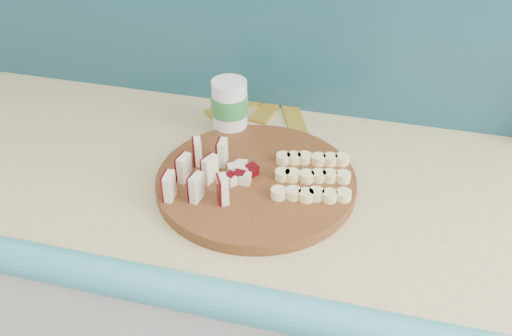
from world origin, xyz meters
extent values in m
cube|color=#E8D188|center=(0.10, 1.50, 0.90)|extent=(2.20, 0.60, 0.03)
cube|color=teal|center=(0.10, 1.20, 0.90)|extent=(2.20, 0.06, 0.03)
cube|color=teal|center=(0.10, 1.79, 1.16)|extent=(2.20, 0.02, 0.50)
cylinder|color=#42220E|center=(-0.07, 1.48, 0.92)|extent=(0.43, 0.43, 0.02)
cube|color=beige|center=(-0.20, 1.38, 0.96)|extent=(0.02, 0.03, 0.05)
cube|color=#46050A|center=(-0.21, 1.38, 0.96)|extent=(0.01, 0.03, 0.05)
cube|color=beige|center=(-0.19, 1.44, 0.96)|extent=(0.02, 0.03, 0.05)
cube|color=#46050A|center=(-0.20, 1.43, 0.96)|extent=(0.01, 0.03, 0.05)
cube|color=beige|center=(-0.19, 1.49, 0.96)|extent=(0.02, 0.03, 0.05)
cube|color=#46050A|center=(-0.20, 1.49, 0.96)|extent=(0.01, 0.03, 0.05)
cube|color=beige|center=(-0.15, 1.39, 0.96)|extent=(0.02, 0.03, 0.05)
cube|color=#46050A|center=(-0.16, 1.39, 0.96)|extent=(0.01, 0.03, 0.05)
cube|color=beige|center=(-0.15, 1.44, 0.96)|extent=(0.02, 0.03, 0.05)
cube|color=#46050A|center=(-0.16, 1.44, 0.96)|extent=(0.01, 0.03, 0.05)
cube|color=beige|center=(-0.14, 1.50, 0.96)|extent=(0.02, 0.03, 0.05)
cube|color=#46050A|center=(-0.15, 1.50, 0.96)|extent=(0.01, 0.03, 0.05)
cube|color=beige|center=(-0.11, 1.39, 0.96)|extent=(0.02, 0.03, 0.05)
cube|color=#46050A|center=(-0.12, 1.39, 0.96)|extent=(0.01, 0.03, 0.05)
cube|color=beige|center=(-0.09, 1.47, 0.94)|extent=(0.02, 0.02, 0.02)
cube|color=beige|center=(-0.08, 1.48, 0.94)|extent=(0.02, 0.02, 0.02)
cube|color=#46050A|center=(-0.08, 1.49, 0.94)|extent=(0.02, 0.02, 0.02)
cube|color=beige|center=(-0.09, 1.48, 0.94)|extent=(0.02, 0.02, 0.02)
cube|color=beige|center=(-0.10, 1.49, 0.94)|extent=(0.02, 0.02, 0.02)
cube|color=beige|center=(-0.11, 1.49, 0.94)|extent=(0.02, 0.02, 0.02)
cube|color=beige|center=(-0.10, 1.48, 0.94)|extent=(0.02, 0.02, 0.02)
cube|color=beige|center=(-0.11, 1.47, 0.94)|extent=(0.02, 0.02, 0.02)
cube|color=#46050A|center=(-0.12, 1.46, 0.94)|extent=(0.02, 0.02, 0.02)
cube|color=beige|center=(-0.10, 1.46, 0.94)|extent=(0.02, 0.02, 0.02)
cube|color=beige|center=(-0.10, 1.45, 0.94)|extent=(0.02, 0.02, 0.02)
cube|color=beige|center=(-0.09, 1.46, 0.94)|extent=(0.02, 0.02, 0.02)
cube|color=beige|center=(-0.09, 1.46, 0.94)|extent=(0.02, 0.02, 0.02)
cube|color=beige|center=(-0.08, 1.46, 0.94)|extent=(0.02, 0.02, 0.02)
cube|color=#46050A|center=(-0.08, 1.47, 0.94)|extent=(0.02, 0.02, 0.02)
cylinder|color=#F6E896|center=(-0.02, 1.43, 0.94)|extent=(0.03, 0.03, 0.02)
cylinder|color=#F6E896|center=(0.00, 1.43, 0.94)|extent=(0.03, 0.03, 0.02)
cylinder|color=#F6E896|center=(0.03, 1.44, 0.94)|extent=(0.03, 0.03, 0.02)
cylinder|color=#F6E896|center=(0.05, 1.44, 0.94)|extent=(0.03, 0.03, 0.02)
cylinder|color=#F6E896|center=(0.07, 1.44, 0.94)|extent=(0.03, 0.03, 0.02)
cylinder|color=#F6E896|center=(0.09, 1.45, 0.94)|extent=(0.03, 0.03, 0.02)
cylinder|color=#F6E896|center=(-0.03, 1.48, 0.94)|extent=(0.03, 0.03, 0.02)
cylinder|color=#F6E896|center=(0.00, 1.49, 0.94)|extent=(0.03, 0.03, 0.02)
cylinder|color=#F6E896|center=(0.02, 1.49, 0.94)|extent=(0.03, 0.03, 0.02)
cylinder|color=#F6E896|center=(0.04, 1.50, 0.94)|extent=(0.03, 0.03, 0.02)
cylinder|color=#F6E896|center=(0.06, 1.50, 0.94)|extent=(0.03, 0.03, 0.02)
cylinder|color=#F6E896|center=(0.08, 1.50, 0.94)|extent=(0.03, 0.03, 0.02)
cylinder|color=#F6E896|center=(-0.04, 1.54, 0.94)|extent=(0.03, 0.03, 0.02)
cylinder|color=#F6E896|center=(-0.01, 1.54, 0.94)|extent=(0.03, 0.03, 0.02)
cylinder|color=#F6E896|center=(0.01, 1.55, 0.94)|extent=(0.03, 0.03, 0.02)
cylinder|color=#F6E896|center=(0.03, 1.55, 0.94)|extent=(0.03, 0.03, 0.02)
cylinder|color=#F6E896|center=(0.05, 1.55, 0.94)|extent=(0.03, 0.03, 0.02)
cylinder|color=#F6E896|center=(0.07, 1.56, 0.94)|extent=(0.03, 0.03, 0.02)
cylinder|color=white|center=(-0.17, 1.64, 0.97)|extent=(0.07, 0.07, 0.12)
cylinder|color=#2D7E39|center=(-0.17, 1.64, 0.98)|extent=(0.08, 0.08, 0.04)
cube|color=gold|center=(-0.18, 1.76, 0.91)|extent=(0.15, 0.15, 0.01)
cube|color=gold|center=(-0.11, 1.78, 0.91)|extent=(0.06, 0.18, 0.01)
cube|color=gold|center=(-0.06, 1.75, 0.91)|extent=(0.10, 0.18, 0.01)
camera|label=1|loc=(0.14, 0.66, 1.55)|focal=40.00mm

